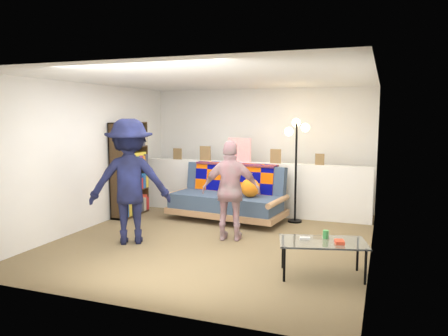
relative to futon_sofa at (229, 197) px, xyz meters
name	(u,v)px	position (x,y,z in m)	size (l,w,h in m)	color
ground	(215,239)	(0.22, -1.26, -0.41)	(5.00, 5.00, 0.00)	brown
room_shell	(226,128)	(0.22, -0.78, 1.26)	(4.60, 5.05, 2.45)	silver
half_wall_ledge	(250,188)	(0.22, 0.54, 0.09)	(4.45, 0.15, 1.00)	silver
ledge_decor	(238,152)	(-0.01, 0.52, 0.77)	(2.97, 0.02, 0.45)	brown
futon_sofa	(229,197)	(0.00, 0.00, 0.00)	(2.15, 1.21, 0.88)	#A3764F
bookshelf	(130,172)	(-1.86, -0.32, 0.40)	(0.29, 0.87, 1.75)	#301F10
coffee_table	(323,244)	(1.96, -2.23, -0.02)	(1.11, 0.79, 0.52)	black
floor_lamp	(296,149)	(1.15, 0.27, 0.88)	(0.42, 0.36, 1.82)	black
person_left	(130,181)	(-0.90, -1.82, 0.50)	(1.18, 0.68, 1.83)	black
person_right	(231,191)	(0.46, -1.19, 0.34)	(0.88, 0.37, 1.51)	pink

